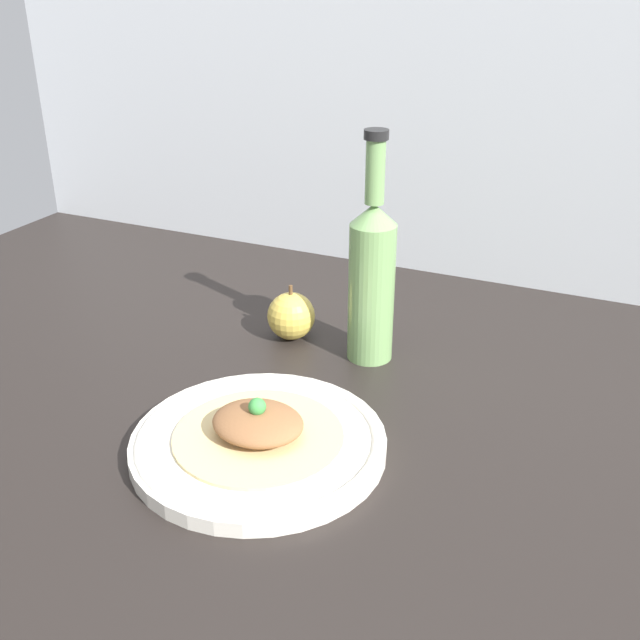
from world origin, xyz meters
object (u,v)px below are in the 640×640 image
plate (259,442)px  cider_bottle (372,276)px  apple (291,316)px  plated_food (258,427)px

plate → cider_bottle: size_ratio=0.92×
plate → apple: bearing=108.9°
plated_food → cider_bottle: bearing=82.7°
cider_bottle → plate: bearing=-97.3°
plated_food → apple: (-9.26, 27.03, 0.31)cm
plate → cider_bottle: cider_bottle is taller
plate → apple: apple is taller
apple → plate: bearing=-71.1°
plate → cider_bottle: bearing=82.7°
plate → apple: size_ratio=3.47×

